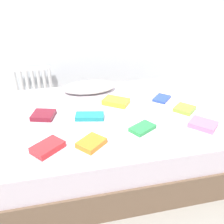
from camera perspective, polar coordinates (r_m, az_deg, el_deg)
The scene contains 14 objects.
ground_plane at distance 2.53m, azimuth 0.25°, elevation -10.14°, with size 8.00×8.00×0.00m, color #9E998E.
bed at distance 2.38m, azimuth 0.26°, elevation -5.49°, with size 2.00×1.50×0.50m.
radiator at distance 3.38m, azimuth -17.71°, elevation 5.61°, with size 0.48×0.04×0.52m.
pillow at distance 2.67m, azimuth -5.35°, elevation 5.80°, with size 0.57×0.29×0.11m, color white.
textbook_orange at distance 1.82m, azimuth -4.83°, elevation -7.22°, with size 0.19×0.15×0.04m, color orange.
textbook_red at distance 1.82m, azimuth -14.76°, elevation -7.95°, with size 0.22×0.14×0.05m, color red.
textbook_teal at distance 2.16m, azimuth -5.23°, elevation -1.00°, with size 0.25×0.12×0.04m, color teal.
textbook_maroon at distance 2.25m, azimuth -15.68°, elevation -0.69°, with size 0.19×0.18×0.04m, color maroon.
textbook_lime at distance 2.38m, azimuth 16.55°, elevation 0.71°, with size 0.17×0.16×0.03m, color #8CC638.
textbook_yellow at distance 2.40m, azimuth 0.95°, elevation 2.44°, with size 0.24×0.16×0.05m, color yellow.
textbook_white at distance 2.22m, azimuth 10.38°, elevation -0.52°, with size 0.17×0.19×0.04m, color white.
textbook_pink at distance 2.17m, azimuth 20.45°, elevation -2.72°, with size 0.21×0.17×0.04m, color pink.
textbook_blue at distance 2.55m, azimuth 11.51°, elevation 3.11°, with size 0.19×0.13×0.02m, color #2847B7.
textbook_green at distance 2.01m, azimuth 7.11°, elevation -3.74°, with size 0.21×0.13×0.03m, color green.
Camera 1 is at (-0.45, -1.93, 1.57)m, focal length 39.24 mm.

